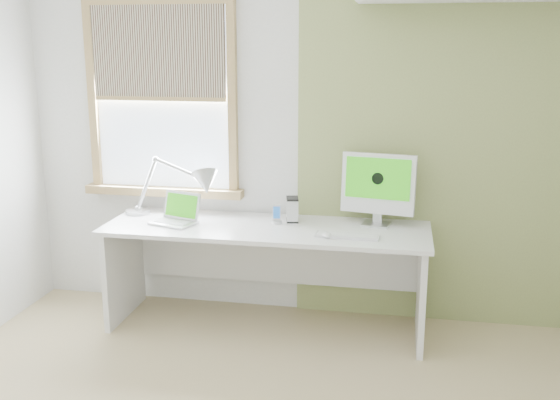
% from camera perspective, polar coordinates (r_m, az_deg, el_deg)
% --- Properties ---
extents(room, '(4.04, 3.54, 2.64)m').
position_cam_1_polar(room, '(2.90, -3.89, 0.96)').
color(room, tan).
rests_on(room, ground).
extents(accent_wall, '(2.00, 0.02, 2.60)m').
position_cam_1_polar(accent_wall, '(4.53, 14.27, 5.16)').
color(accent_wall, '#879154').
rests_on(accent_wall, room).
extents(window, '(1.20, 0.14, 1.42)m').
position_cam_1_polar(window, '(4.78, -10.46, 8.74)').
color(window, '#977948').
rests_on(window, room).
extents(desk, '(2.20, 0.70, 0.73)m').
position_cam_1_polar(desk, '(4.49, -1.07, -4.52)').
color(desk, white).
rests_on(desk, room).
extents(desk_lamp, '(0.76, 0.31, 0.43)m').
position_cam_1_polar(desk_lamp, '(4.62, -7.73, 1.25)').
color(desk_lamp, silver).
rests_on(desk_lamp, desk).
extents(laptop, '(0.35, 0.31, 0.20)m').
position_cam_1_polar(laptop, '(4.51, -9.09, -1.36)').
color(laptop, silver).
rests_on(laptop, desk).
extents(phone_dock, '(0.09, 0.09, 0.13)m').
position_cam_1_polar(phone_dock, '(4.44, -0.30, -1.59)').
color(phone_dock, silver).
rests_on(phone_dock, desk).
extents(external_drive, '(0.11, 0.14, 0.17)m').
position_cam_1_polar(external_drive, '(4.48, 1.10, -0.84)').
color(external_drive, silver).
rests_on(external_drive, desk).
extents(imac, '(0.51, 0.20, 0.49)m').
position_cam_1_polar(imac, '(4.41, 8.68, 1.30)').
color(imac, silver).
rests_on(imac, desk).
extents(keyboard, '(0.41, 0.14, 0.02)m').
position_cam_1_polar(keyboard, '(4.15, 5.94, -3.16)').
color(keyboard, white).
rests_on(keyboard, desk).
extents(mouse, '(0.08, 0.11, 0.03)m').
position_cam_1_polar(mouse, '(4.14, 4.16, -3.10)').
color(mouse, white).
rests_on(mouse, desk).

